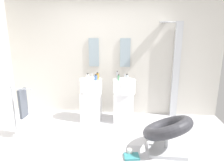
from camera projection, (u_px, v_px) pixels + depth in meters
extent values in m
cube|color=silver|center=(99.00, 151.00, 3.12)|extent=(4.80, 3.60, 0.04)
cube|color=beige|center=(110.00, 57.00, 4.39)|extent=(4.80, 0.10, 2.60)
cube|color=white|center=(91.00, 106.00, 4.18)|extent=(0.40, 0.40, 0.62)
cylinder|color=white|center=(91.00, 86.00, 4.07)|extent=(0.46, 0.46, 0.27)
cylinder|color=#B7BABF|center=(92.00, 75.00, 4.15)|extent=(0.02, 0.02, 0.10)
cube|color=white|center=(124.00, 107.00, 4.12)|extent=(0.40, 0.40, 0.62)
cylinder|color=white|center=(124.00, 86.00, 4.01)|extent=(0.46, 0.46, 0.27)
cylinder|color=#B7BABF|center=(124.00, 76.00, 4.09)|extent=(0.02, 0.02, 0.10)
cube|color=#8C9EA8|center=(94.00, 52.00, 4.33)|extent=(0.22, 0.03, 0.61)
cube|color=#8C9EA8|center=(125.00, 53.00, 4.27)|extent=(0.22, 0.03, 0.61)
cube|color=#B7BABF|center=(176.00, 71.00, 4.22)|extent=(0.14, 0.08, 2.05)
cylinder|color=#B7BABF|center=(172.00, 22.00, 3.97)|extent=(0.30, 0.02, 0.02)
cylinder|color=#B7BABF|center=(165.00, 22.00, 3.95)|extent=(0.24, 0.24, 0.02)
cube|color=#B7BABF|center=(166.00, 149.00, 3.09)|extent=(0.56, 0.50, 0.06)
cylinder|color=#B7BABF|center=(166.00, 139.00, 3.05)|extent=(0.05, 0.05, 0.34)
torus|color=#333338|center=(167.00, 127.00, 3.00)|extent=(1.09, 1.09, 0.49)
cylinder|color=#B7BABF|center=(14.00, 113.00, 3.39)|extent=(0.03, 0.03, 0.95)
cylinder|color=#B7BABF|center=(21.00, 89.00, 3.27)|extent=(0.36, 0.02, 0.02)
cube|color=#4C515B|center=(23.00, 103.00, 3.33)|extent=(0.04, 0.22, 0.50)
cube|color=#B2B2B7|center=(137.00, 158.00, 2.92)|extent=(1.00, 0.64, 0.01)
cube|color=teal|center=(132.00, 157.00, 2.91)|extent=(0.24, 0.20, 0.03)
cylinder|color=white|center=(130.00, 152.00, 2.98)|extent=(0.08, 0.08, 0.09)
cylinder|color=white|center=(88.00, 77.00, 3.91)|extent=(0.06, 0.06, 0.12)
cylinder|color=black|center=(88.00, 74.00, 3.89)|extent=(0.03, 0.03, 0.02)
cylinder|color=silver|center=(127.00, 78.00, 3.83)|extent=(0.06, 0.06, 0.13)
cylinder|color=black|center=(127.00, 74.00, 3.81)|extent=(0.03, 0.03, 0.02)
cylinder|color=#4C72B7|center=(96.00, 78.00, 3.92)|extent=(0.06, 0.06, 0.10)
cylinder|color=black|center=(96.00, 75.00, 3.90)|extent=(0.03, 0.03, 0.02)
cylinder|color=#99999E|center=(117.00, 76.00, 4.00)|extent=(0.04, 0.04, 0.16)
cylinder|color=black|center=(117.00, 71.00, 3.98)|extent=(0.02, 0.02, 0.02)
cylinder|color=#C68C38|center=(98.00, 76.00, 3.97)|extent=(0.06, 0.06, 0.13)
cylinder|color=black|center=(98.00, 73.00, 3.95)|extent=(0.03, 0.03, 0.02)
cylinder|color=#59996B|center=(119.00, 78.00, 3.89)|extent=(0.04, 0.04, 0.11)
cylinder|color=black|center=(119.00, 75.00, 3.87)|extent=(0.02, 0.02, 0.02)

